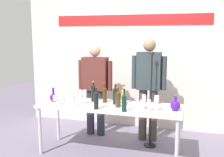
% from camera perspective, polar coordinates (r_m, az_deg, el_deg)
% --- Properties ---
extents(ground_plane, '(10.00, 10.00, 0.00)m').
position_cam_1_polar(ground_plane, '(4.29, -0.58, -15.78)').
color(ground_plane, slate).
extents(back_wall, '(4.30, 0.11, 3.00)m').
position_cam_1_polar(back_wall, '(5.29, 3.93, 5.87)').
color(back_wall, silver).
rests_on(back_wall, ground).
extents(display_table, '(2.15, 0.68, 0.78)m').
position_cam_1_polar(display_table, '(4.04, -0.60, -6.54)').
color(display_table, silver).
rests_on(display_table, ground).
extents(decanter_blue_left, '(0.12, 0.12, 0.22)m').
position_cam_1_polar(decanter_blue_left, '(4.33, -12.38, -3.91)').
color(decanter_blue_left, '#53128A').
rests_on(decanter_blue_left, display_table).
extents(decanter_blue_right, '(0.14, 0.14, 0.21)m').
position_cam_1_polar(decanter_blue_right, '(3.82, 13.35, -5.61)').
color(decanter_blue_right, '#4C1793').
rests_on(decanter_blue_right, display_table).
extents(presenter_left, '(0.64, 0.22, 1.64)m').
position_cam_1_polar(presenter_left, '(4.81, -3.58, -1.19)').
color(presenter_left, '#282B3B').
rests_on(presenter_left, ground).
extents(presenter_right, '(0.59, 0.22, 1.76)m').
position_cam_1_polar(presenter_right, '(4.56, 7.83, -1.03)').
color(presenter_right, '#413B30').
rests_on(presenter_right, ground).
extents(wine_bottle_0, '(0.07, 0.07, 0.32)m').
position_cam_1_polar(wine_bottle_0, '(3.66, 2.61, -5.04)').
color(wine_bottle_0, '#123226').
rests_on(wine_bottle_0, display_table).
extents(wine_bottle_1, '(0.08, 0.08, 0.32)m').
position_cam_1_polar(wine_bottle_1, '(4.22, -3.99, -2.99)').
color(wine_bottle_1, black).
rests_on(wine_bottle_1, display_table).
extents(wine_bottle_2, '(0.07, 0.07, 0.31)m').
position_cam_1_polar(wine_bottle_2, '(4.14, -1.56, -3.33)').
color(wine_bottle_2, '#422D0B').
rests_on(wine_bottle_2, display_table).
extents(wine_bottle_3, '(0.07, 0.07, 0.31)m').
position_cam_1_polar(wine_bottle_3, '(4.04, 0.68, -3.57)').
color(wine_bottle_3, black).
rests_on(wine_bottle_3, display_table).
extents(wine_bottle_4, '(0.07, 0.07, 0.30)m').
position_cam_1_polar(wine_bottle_4, '(4.06, 2.46, -3.71)').
color(wine_bottle_4, gold).
rests_on(wine_bottle_4, display_table).
extents(wine_bottle_5, '(0.07, 0.07, 0.32)m').
position_cam_1_polar(wine_bottle_5, '(3.78, -3.41, -4.52)').
color(wine_bottle_5, black).
rests_on(wine_bottle_5, display_table).
extents(wine_bottle_6, '(0.07, 0.07, 0.29)m').
position_cam_1_polar(wine_bottle_6, '(3.88, 1.29, -4.27)').
color(wine_bottle_6, '#45301D').
rests_on(wine_bottle_6, display_table).
extents(wine_glass_left_0, '(0.06, 0.06, 0.15)m').
position_cam_1_polar(wine_glass_left_0, '(4.38, -7.73, -3.12)').
color(wine_glass_left_0, white).
rests_on(wine_glass_left_0, display_table).
extents(wine_glass_left_1, '(0.07, 0.07, 0.16)m').
position_cam_1_polar(wine_glass_left_1, '(4.06, -6.75, -3.86)').
color(wine_glass_left_1, white).
rests_on(wine_glass_left_1, display_table).
extents(wine_glass_left_2, '(0.06, 0.06, 0.16)m').
position_cam_1_polar(wine_glass_left_2, '(4.38, -5.79, -3.01)').
color(wine_glass_left_2, white).
rests_on(wine_glass_left_2, display_table).
extents(wine_glass_left_3, '(0.06, 0.06, 0.15)m').
position_cam_1_polar(wine_glass_left_3, '(4.00, -10.35, -4.37)').
color(wine_glass_left_3, white).
rests_on(wine_glass_left_3, display_table).
extents(wine_glass_left_4, '(0.07, 0.07, 0.15)m').
position_cam_1_polar(wine_glass_left_4, '(4.08, -12.02, -4.13)').
color(wine_glass_left_4, white).
rests_on(wine_glass_left_4, display_table).
extents(wine_glass_left_5, '(0.06, 0.06, 0.15)m').
position_cam_1_polar(wine_glass_left_5, '(3.99, -8.30, -4.25)').
color(wine_glass_left_5, white).
rests_on(wine_glass_left_5, display_table).
extents(wine_glass_right_0, '(0.07, 0.07, 0.14)m').
position_cam_1_polar(wine_glass_right_0, '(3.77, 6.51, -5.21)').
color(wine_glass_right_0, white).
rests_on(wine_glass_right_0, display_table).
extents(wine_glass_right_1, '(0.07, 0.07, 0.15)m').
position_cam_1_polar(wine_glass_right_1, '(3.77, 9.45, -5.20)').
color(wine_glass_right_1, white).
rests_on(wine_glass_right_1, display_table).
extents(wine_glass_right_2, '(0.06, 0.06, 0.17)m').
position_cam_1_polar(wine_glass_right_2, '(3.89, 6.86, -4.41)').
color(wine_glass_right_2, white).
rests_on(wine_glass_right_2, display_table).
extents(wine_glass_right_3, '(0.07, 0.07, 0.14)m').
position_cam_1_polar(wine_glass_right_3, '(4.10, 9.54, -4.09)').
color(wine_glass_right_3, white).
rests_on(wine_glass_right_3, display_table).
extents(wine_glass_right_4, '(0.06, 0.06, 0.14)m').
position_cam_1_polar(wine_glass_right_4, '(4.11, 6.78, -4.01)').
color(wine_glass_right_4, white).
rests_on(wine_glass_right_4, display_table).
extents(wine_glass_right_5, '(0.06, 0.06, 0.16)m').
position_cam_1_polar(wine_glass_right_5, '(3.72, 7.89, -5.24)').
color(wine_glass_right_5, white).
rests_on(wine_glass_right_5, display_table).
extents(microphone_stand, '(0.20, 0.20, 1.57)m').
position_cam_1_polar(microphone_stand, '(4.42, 8.23, -7.77)').
color(microphone_stand, black).
rests_on(microphone_stand, ground).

